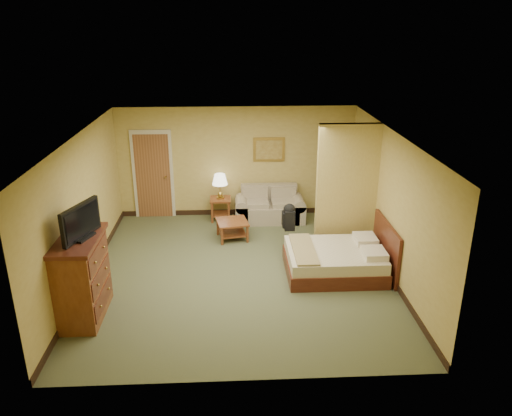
{
  "coord_description": "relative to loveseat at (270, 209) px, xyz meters",
  "views": [
    {
      "loc": [
        -0.12,
        -8.31,
        4.43
      ],
      "look_at": [
        0.34,
        0.6,
        1.05
      ],
      "focal_mm": 35.0,
      "sensor_mm": 36.0,
      "label": 1
    }
  ],
  "objects": [
    {
      "name": "loveseat",
      "position": [
        0.0,
        0.0,
        0.0
      ],
      "size": [
        1.61,
        0.75,
        0.81
      ],
      "color": "tan",
      "rests_on": "floor"
    },
    {
      "name": "side_table",
      "position": [
        -1.15,
        0.08,
        0.09
      ],
      "size": [
        0.48,
        0.48,
        0.53
      ],
      "color": "brown",
      "rests_on": "floor"
    },
    {
      "name": "coffee_table",
      "position": [
        -0.88,
        -1.02,
        0.03
      ],
      "size": [
        0.74,
        0.74,
        0.41
      ],
      "rotation": [
        0.0,
        0.0,
        0.19
      ],
      "color": "brown",
      "rests_on": "floor"
    },
    {
      "name": "partition",
      "position": [
        1.39,
        -1.64,
        1.04
      ],
      "size": [
        1.2,
        0.15,
        2.6
      ],
      "primitive_type": "cube",
      "color": "tan",
      "rests_on": "floor"
    },
    {
      "name": "bed",
      "position": [
        1.07,
        -2.67,
        0.0
      ],
      "size": [
        1.87,
        1.5,
        0.97
      ],
      "color": "#481B11",
      "rests_on": "floor"
    },
    {
      "name": "backpack",
      "position": [
        0.26,
        -1.65,
        0.49
      ],
      "size": [
        0.24,
        0.31,
        0.53
      ],
      "rotation": [
        0.0,
        0.0,
        0.0
      ],
      "color": "black",
      "rests_on": "bed"
    },
    {
      "name": "left_wall",
      "position": [
        -3.51,
        -2.57,
        1.04
      ],
      "size": [
        0.02,
        6.0,
        2.6
      ],
      "primitive_type": "cube",
      "color": "tan",
      "rests_on": "floor"
    },
    {
      "name": "dresser",
      "position": [
        -3.24,
        -3.9,
        0.42
      ],
      "size": [
        0.66,
        1.27,
        1.35
      ],
      "color": "brown",
      "rests_on": "floor"
    },
    {
      "name": "ceiling",
      "position": [
        -0.76,
        -2.57,
        2.34
      ],
      "size": [
        6.0,
        6.0,
        0.0
      ],
      "primitive_type": "plane",
      "rotation": [
        3.14,
        0.0,
        0.0
      ],
      "color": "white",
      "rests_on": "back_wall"
    },
    {
      "name": "wall_picture",
      "position": [
        0.0,
        0.4,
        1.34
      ],
      "size": [
        0.73,
        0.04,
        0.57
      ],
      "color": "#B78E3F",
      "rests_on": "back_wall"
    },
    {
      "name": "door",
      "position": [
        -2.71,
        0.39,
        0.77
      ],
      "size": [
        0.94,
        0.16,
        2.1
      ],
      "color": "beige",
      "rests_on": "floor"
    },
    {
      "name": "table_lamp",
      "position": [
        -1.15,
        0.08,
        0.71
      ],
      "size": [
        0.36,
        0.36,
        0.59
      ],
      "color": "#B09341",
      "rests_on": "side_table"
    },
    {
      "name": "floor",
      "position": [
        -0.76,
        -2.57,
        -0.26
      ],
      "size": [
        6.0,
        6.0,
        0.0
      ],
      "primitive_type": "plane",
      "color": "#515738",
      "rests_on": "ground"
    },
    {
      "name": "tv",
      "position": [
        -3.14,
        -3.9,
        1.34
      ],
      "size": [
        0.36,
        0.85,
        0.54
      ],
      "rotation": [
        0.0,
        0.0,
        -0.34
      ],
      "color": "black",
      "rests_on": "dresser"
    },
    {
      "name": "baseboard",
      "position": [
        -0.76,
        0.42,
        -0.2
      ],
      "size": [
        5.5,
        0.02,
        0.12
      ],
      "primitive_type": "cube",
      "color": "black",
      "rests_on": "floor"
    },
    {
      "name": "back_wall",
      "position": [
        -0.76,
        0.43,
        1.04
      ],
      "size": [
        5.5,
        0.02,
        2.6
      ],
      "primitive_type": "cube",
      "color": "tan",
      "rests_on": "floor"
    },
    {
      "name": "right_wall",
      "position": [
        1.99,
        -2.57,
        1.04
      ],
      "size": [
        0.02,
        6.0,
        2.6
      ],
      "primitive_type": "cube",
      "color": "tan",
      "rests_on": "floor"
    }
  ]
}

